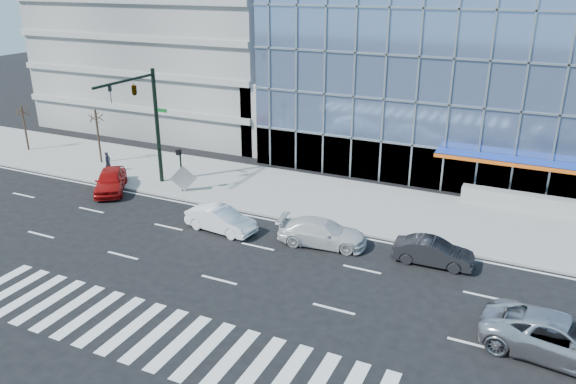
% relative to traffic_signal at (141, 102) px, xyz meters
% --- Properties ---
extents(ground, '(160.00, 160.00, 0.00)m').
position_rel_traffic_signal_xyz_m(ground, '(11.00, -4.57, -6.16)').
color(ground, black).
rests_on(ground, ground).
extents(sidewalk, '(120.00, 8.00, 0.15)m').
position_rel_traffic_signal_xyz_m(sidewalk, '(11.00, 3.43, -6.09)').
color(sidewalk, gray).
rests_on(sidewalk, ground).
extents(theatre_building, '(42.00, 26.00, 15.00)m').
position_rel_traffic_signal_xyz_m(theatre_building, '(25.00, 21.43, 1.34)').
color(theatre_building, '#6C87B5').
rests_on(theatre_building, ground).
extents(parking_garage, '(24.00, 24.00, 20.00)m').
position_rel_traffic_signal_xyz_m(parking_garage, '(-9.00, 21.43, 3.84)').
color(parking_garage, gray).
rests_on(parking_garage, ground).
extents(ramp_block, '(6.00, 8.00, 6.00)m').
position_rel_traffic_signal_xyz_m(ramp_block, '(5.00, 13.43, -3.16)').
color(ramp_block, gray).
rests_on(ramp_block, ground).
extents(traffic_signal, '(1.14, 5.74, 8.00)m').
position_rel_traffic_signal_xyz_m(traffic_signal, '(0.00, 0.00, 0.00)').
color(traffic_signal, black).
rests_on(traffic_signal, sidewalk).
extents(ped_signal_post, '(0.30, 0.33, 3.00)m').
position_rel_traffic_signal_xyz_m(ped_signal_post, '(2.50, 0.37, -4.02)').
color(ped_signal_post, black).
rests_on(ped_signal_post, sidewalk).
extents(street_tree_near, '(1.10, 1.10, 4.23)m').
position_rel_traffic_signal_xyz_m(street_tree_near, '(-7.00, 2.93, -2.39)').
color(street_tree_near, '#332319').
rests_on(street_tree_near, sidewalk).
extents(street_tree_far, '(1.10, 1.10, 3.87)m').
position_rel_traffic_signal_xyz_m(street_tree_far, '(-15.00, 2.93, -2.72)').
color(street_tree_far, '#332319').
rests_on(street_tree_far, sidewalk).
extents(silver_suv, '(6.18, 3.36, 1.64)m').
position_rel_traffic_signal_xyz_m(silver_suv, '(26.09, -7.92, -5.34)').
color(silver_suv, silver).
rests_on(silver_suv, ground).
extents(white_suv, '(5.16, 2.66, 1.43)m').
position_rel_traffic_signal_xyz_m(white_suv, '(14.09, -2.79, -5.45)').
color(white_suv, silver).
rests_on(white_suv, ground).
extents(white_sedan, '(4.43, 1.95, 1.42)m').
position_rel_traffic_signal_xyz_m(white_sedan, '(8.09, -3.66, -5.46)').
color(white_sedan, white).
rests_on(white_sedan, ground).
extents(dark_sedan, '(4.12, 1.56, 1.34)m').
position_rel_traffic_signal_xyz_m(dark_sedan, '(20.09, -2.44, -5.49)').
color(dark_sedan, black).
rests_on(dark_sedan, ground).
extents(red_sedan, '(4.12, 4.86, 1.57)m').
position_rel_traffic_signal_xyz_m(red_sedan, '(-2.12, -1.42, -5.38)').
color(red_sedan, '#9F0D0C').
rests_on(red_sedan, ground).
extents(pedestrian, '(0.40, 0.58, 1.54)m').
position_rel_traffic_signal_xyz_m(pedestrian, '(-4.86, 1.38, -5.25)').
color(pedestrian, black).
rests_on(pedestrian, sidewalk).
extents(tilted_panel, '(1.69, 0.84, 1.84)m').
position_rel_traffic_signal_xyz_m(tilted_panel, '(2.63, 0.43, -5.10)').
color(tilted_panel, gray).
rests_on(tilted_panel, sidewalk).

